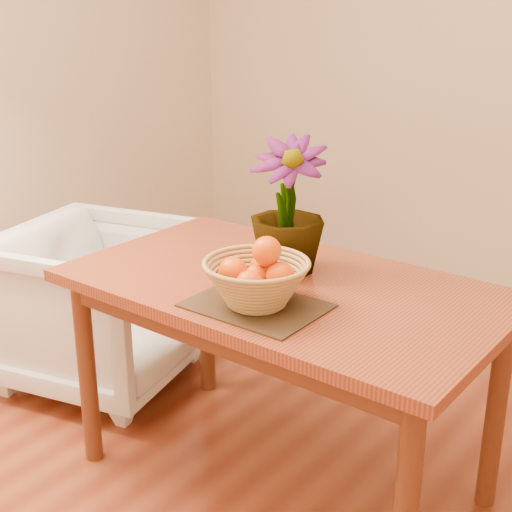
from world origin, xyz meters
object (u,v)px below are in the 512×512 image
Objects in this scene: table at (283,307)px; potted_plant at (287,206)px; armchair at (101,298)px; wicker_basket at (256,285)px.

potted_plant is (-0.05, 0.09, 0.31)m from table.
armchair is (-0.99, 0.02, -0.58)m from potted_plant.
potted_plant is at bearing 109.19° from wicker_basket.
potted_plant is at bearing -105.85° from armchair.
potted_plant reaches higher than table.
armchair is (-1.09, 0.31, -0.43)m from wicker_basket.
armchair reaches higher than table.
wicker_basket is 0.35m from potted_plant.
wicker_basket is 0.41× the size of armchair.
potted_plant is at bearing 119.76° from table.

